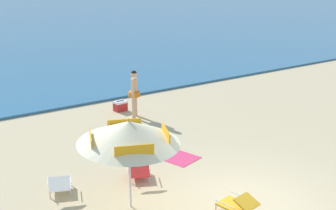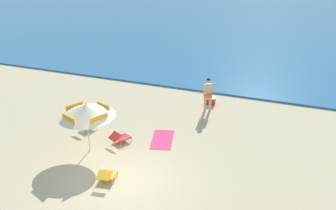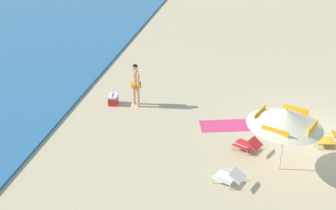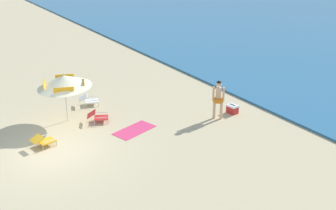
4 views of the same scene
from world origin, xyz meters
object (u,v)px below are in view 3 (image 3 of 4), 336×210
Objects in this scene: lounge_chair_beside_umbrella at (329,139)px; lounge_chair_facing_sea at (248,144)px; cooler_box at (113,99)px; person_standing_near_shore at (136,82)px; beach_towel at (224,126)px; beach_umbrella_striped_main at (286,118)px; lounge_chair_under_umbrella at (229,177)px.

lounge_chair_facing_sea is at bearing 108.47° from lounge_chair_beside_umbrella.
cooler_box is (1.59, 8.26, -0.07)m from lounge_chair_beside_umbrella.
person_standing_near_shore is 1.26m from cooler_box.
lounge_chair_beside_umbrella is 3.72m from beach_towel.
beach_towel is (2.46, 1.97, -1.84)m from beach_umbrella_striped_main.
cooler_box is 4.71m from beach_towel.
person_standing_near_shore is (2.59, 4.58, 0.76)m from lounge_chair_facing_sea.
lounge_chair_facing_sea is at bearing -119.51° from person_standing_near_shore.
cooler_box is at bearing 79.07° from lounge_chair_beside_umbrella.
lounge_chair_facing_sea is (0.87, 1.05, -1.57)m from beach_umbrella_striped_main.
lounge_chair_under_umbrella is 2.03m from lounge_chair_facing_sea.
person_standing_near_shore is at bearing -84.65° from cooler_box.
cooler_box is (-0.09, 0.95, -0.83)m from person_standing_near_shore.
person_standing_near_shore is at bearing 42.08° from lounge_chair_under_umbrella.
cooler_box is (3.37, 6.59, -1.64)m from beach_umbrella_striped_main.
lounge_chair_beside_umbrella is at bearing -102.97° from person_standing_near_shore.
lounge_chair_beside_umbrella is 2.87m from lounge_chair_facing_sea.
beach_umbrella_striped_main is 2.43× the size of lounge_chair_under_umbrella.
person_standing_near_shore reaches higher than lounge_chair_beside_umbrella.
beach_umbrella_striped_main is 3.65m from beach_towel.
lounge_chair_beside_umbrella is 0.92× the size of lounge_chair_facing_sea.
lounge_chair_beside_umbrella is 7.54m from person_standing_near_shore.
lounge_chair_facing_sea is 0.57× the size of beach_towel.
lounge_chair_under_umbrella reaches higher than beach_towel.
lounge_chair_facing_sea reaches higher than lounge_chair_under_umbrella.
cooler_box reaches higher than beach_towel.
beach_towel is at bearing -101.20° from cooler_box.
lounge_chair_facing_sea is at bearing -149.97° from beach_towel.
cooler_box is at bearing 62.89° from beach_umbrella_striped_main.
lounge_chair_under_umbrella is at bearing -137.92° from person_standing_near_shore.
lounge_chair_beside_umbrella reaches higher than cooler_box.
lounge_chair_facing_sea is (1.98, -0.45, -0.00)m from lounge_chair_under_umbrella.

